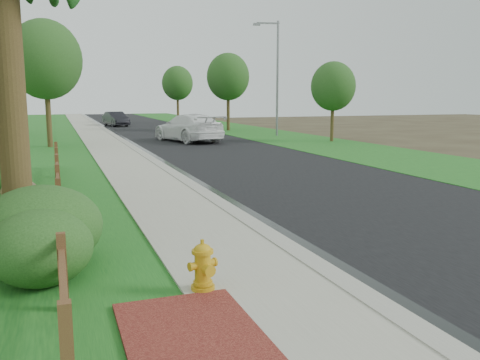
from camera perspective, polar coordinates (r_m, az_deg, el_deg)
name	(u,v)px	position (r m, az deg, el deg)	size (l,w,h in m)	color
ground	(317,289)	(7.92, 8.69, -11.96)	(120.00, 120.00, 0.00)	#352A1D
road	(161,132)	(42.35, -8.82, 5.39)	(8.00, 90.00, 0.02)	black
curb	(109,132)	(41.73, -14.51, 5.21)	(0.40, 90.00, 0.12)	gray
wet_gutter	(113,133)	(41.77, -14.03, 5.18)	(0.50, 90.00, 0.00)	black
sidewalk	(92,133)	(41.63, -16.30, 5.11)	(2.20, 90.00, 0.10)	#9B9887
grass_strip	(66,134)	(41.55, -18.92, 4.95)	(1.60, 90.00, 0.06)	#164F19
verge_far	(240,130)	(44.20, 0.02, 5.67)	(6.00, 90.00, 0.04)	#164F19
brick_patch	(193,338)	(6.28, -5.32, -17.22)	(1.60, 2.40, 0.11)	maroon
ranch_fence	(58,190)	(13.04, -19.72, -1.11)	(0.12, 16.92, 1.10)	#51281B
fire_hydrant	(203,267)	(7.43, -4.19, -9.68)	(0.49, 0.40, 0.75)	gold
white_suv	(188,128)	(32.72, -5.83, 5.85)	(2.44, 6.00, 1.74)	white
dark_car_mid	(195,122)	(41.85, -5.05, 6.50)	(1.85, 4.59, 1.56)	black
dark_car_far	(116,119)	(51.03, -13.77, 6.68)	(1.47, 4.22, 1.39)	black
streetlight	(275,72)	(37.33, 4.00, 12.03)	(1.87, 0.55, 8.16)	gray
boulder	(20,191)	(14.99, -23.50, -1.17)	(0.97, 0.73, 0.65)	brown
shrub_a	(41,248)	(8.36, -21.49, -7.10)	(1.57, 1.57, 1.18)	#1C4217
shrub_b	(41,227)	(9.15, -21.42, -4.95)	(2.01, 2.01, 1.41)	#1C4217
tree_near_left	(45,60)	(30.74, -21.04, 12.50)	(4.00, 4.00, 7.08)	#3E2C19
tree_near_right	(333,86)	(32.95, 10.42, 10.30)	(2.80, 2.80, 5.04)	#3E2C19
tree_mid_left	(0,64)	(40.36, -25.36, 11.71)	(4.16, 4.16, 7.45)	#3E2C19
tree_mid_right	(228,77)	(43.03, -1.35, 11.50)	(3.55, 3.55, 6.44)	#3E2C19
tree_far_right	(177,83)	(55.73, -7.04, 10.74)	(3.31, 3.31, 6.10)	#3E2C19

